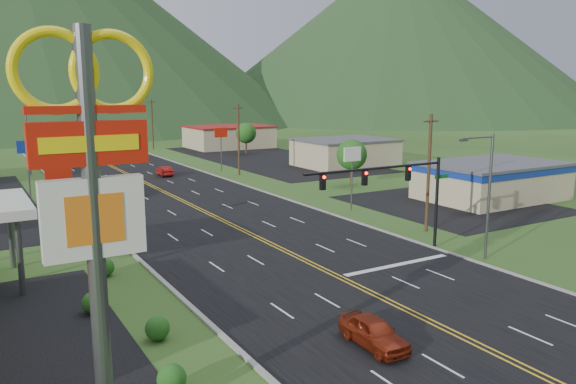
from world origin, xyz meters
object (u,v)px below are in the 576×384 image
pylon_sign (91,178)px  traffic_signal (397,184)px  streetlight_west (30,138)px  car_red_near (374,333)px  streetlight_east (486,188)px  car_dark_mid (130,190)px  car_red_far (164,171)px

pylon_sign → traffic_signal: (23.48, 12.00, -3.97)m
streetlight_west → car_red_near: (7.30, -66.91, -4.48)m
traffic_signal → car_red_near: (-10.86, -10.91, -4.63)m
streetlight_west → car_red_near: 67.46m
streetlight_east → car_dark_mid: 40.56m
traffic_signal → car_red_far: bearing=93.0°
traffic_signal → car_dark_mid: bearing=107.5°
pylon_sign → car_red_near: 15.31m
traffic_signal → car_red_far: 45.84m
car_red_near → car_dark_mid: 44.25m
pylon_sign → streetlight_west: pylon_sign is taller
streetlight_west → car_dark_mid: (7.65, -22.67, -4.52)m
streetlight_east → car_dark_mid: bearing=112.2°
car_dark_mid → traffic_signal: bearing=-76.0°
pylon_sign → traffic_signal: 26.67m
pylon_sign → streetlight_west: 68.33m
pylon_sign → car_dark_mid: size_ratio=3.09×
pylon_sign → car_dark_mid: 47.94m
pylon_sign → traffic_signal: pylon_sign is taller
pylon_sign → car_red_far: bearing=69.9°
traffic_signal → streetlight_west: streetlight_west is taller
car_dark_mid → car_red_far: bearing=52.8°
streetlight_east → car_dark_mid: (-15.21, 37.33, -4.52)m
streetlight_east → car_red_near: size_ratio=2.18×
car_red_near → traffic_signal: bearing=46.9°
pylon_sign → traffic_signal: size_ratio=1.07×
traffic_signal → streetlight_west: size_ratio=1.46×
pylon_sign → car_red_far: (21.09, 57.54, -8.63)m
traffic_signal → car_red_far: (-2.40, 45.54, -4.66)m
streetlight_east → streetlight_west: same height
streetlight_west → car_dark_mid: bearing=-71.3°
car_red_far → traffic_signal: bearing=94.2°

